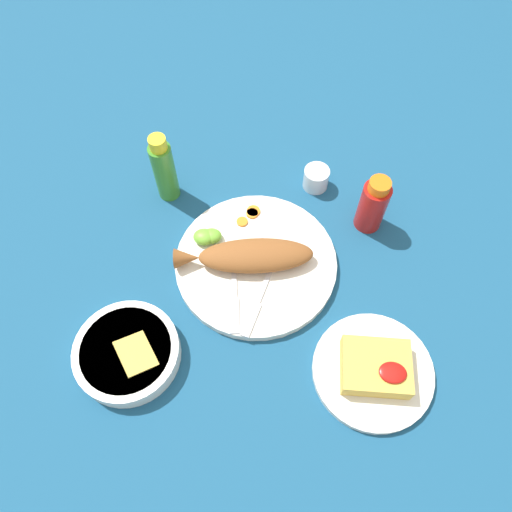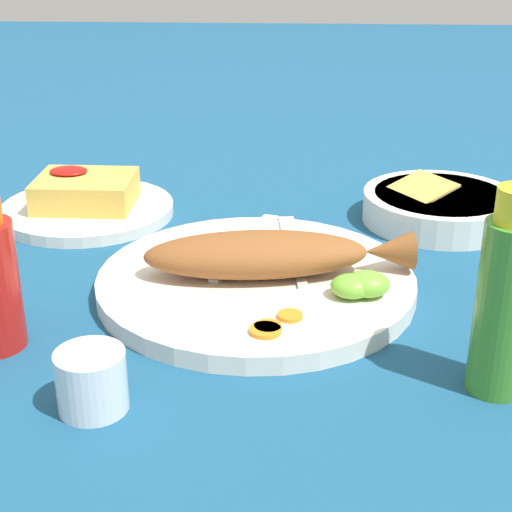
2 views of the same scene
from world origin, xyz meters
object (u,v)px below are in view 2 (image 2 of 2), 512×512
object	(u,v)px
hot_sauce_bottle_green	(506,300)
salt_cup	(92,384)
guacamole_bowl	(440,205)
main_plate	(256,283)
fried_fish	(269,254)
fork_far	(292,244)
side_plate_fries	(87,210)
fork_near	(249,241)

from	to	relation	value
hot_sauce_bottle_green	salt_cup	size ratio (longest dim) A/B	3.12
guacamole_bowl	main_plate	bearing A→B (deg)	43.53
fried_fish	hot_sauce_bottle_green	xyz separation A→B (m)	(-0.19, 0.16, 0.04)
fork_far	hot_sauce_bottle_green	distance (m)	0.29
fork_far	main_plate	bearing A→B (deg)	148.20
hot_sauce_bottle_green	side_plate_fries	bearing A→B (deg)	-40.84
main_plate	fork_far	bearing A→B (deg)	-115.63
guacamole_bowl	fork_far	bearing A→B (deg)	35.89
fork_near	hot_sauce_bottle_green	xyz separation A→B (m)	(-0.21, 0.24, 0.06)
side_plate_fries	fork_far	bearing A→B (deg)	153.92
fork_near	salt_cup	world-z (taller)	salt_cup
fork_far	hot_sauce_bottle_green	size ratio (longest dim) A/B	1.10
side_plate_fries	fried_fish	bearing A→B (deg)	139.72
guacamole_bowl	fried_fish	bearing A→B (deg)	45.03
fried_fish	fork_far	xyz separation A→B (m)	(-0.02, -0.07, -0.02)
fork_near	side_plate_fries	xyz separation A→B (m)	(0.21, -0.12, -0.01)
fork_far	salt_cup	xyz separation A→B (m)	(0.15, 0.28, 0.00)
fork_far	hot_sauce_bottle_green	bearing A→B (deg)	-151.62
fork_near	fork_far	world-z (taller)	same
fork_near	hot_sauce_bottle_green	bearing A→B (deg)	-123.23
fork_near	side_plate_fries	distance (m)	0.24
main_plate	fork_near	world-z (taller)	fork_near
main_plate	hot_sauce_bottle_green	distance (m)	0.27
fork_far	fried_fish	bearing A→B (deg)	156.17
fried_fish	hot_sauce_bottle_green	bearing A→B (deg)	131.72
salt_cup	guacamole_bowl	bearing A→B (deg)	-128.49
fork_near	fork_far	distance (m)	0.05
fork_near	fork_far	size ratio (longest dim) A/B	0.98
fried_fish	fork_far	bearing A→B (deg)	-114.42
fork_near	hot_sauce_bottle_green	world-z (taller)	hot_sauce_bottle_green
salt_cup	guacamole_bowl	world-z (taller)	guacamole_bowl
fried_fish	guacamole_bowl	xyz separation A→B (m)	(-0.20, -0.20, -0.02)
fork_near	fork_far	xyz separation A→B (m)	(-0.05, 0.01, 0.00)
hot_sauce_bottle_green	side_plate_fries	distance (m)	0.56
fork_near	fork_far	bearing A→B (deg)	-82.11
main_plate	salt_cup	distance (m)	0.24
side_plate_fries	hot_sauce_bottle_green	bearing A→B (deg)	139.16
main_plate	fried_fish	distance (m)	0.03
hot_sauce_bottle_green	fork_near	bearing A→B (deg)	-49.22
fried_fish	fork_far	world-z (taller)	fried_fish
fried_fish	main_plate	bearing A→B (deg)	-0.00
main_plate	fried_fish	size ratio (longest dim) A/B	1.17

